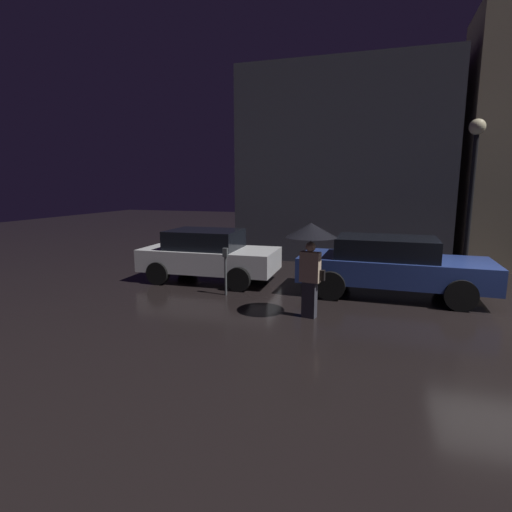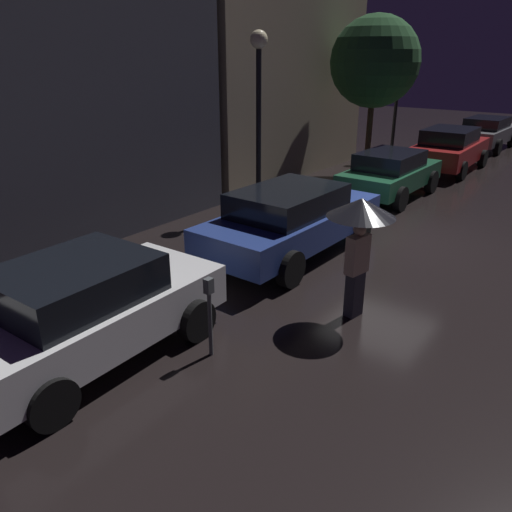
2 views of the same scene
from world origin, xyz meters
name	(u,v)px [view 1 (image 1 of 2)]	position (x,y,z in m)	size (l,w,h in m)	color
ground_plane	(504,319)	(0.00, 0.00, 0.00)	(60.00, 60.00, 0.00)	black
building_facade_left	(342,165)	(-4.09, 6.50, 3.53)	(7.61, 3.00, 7.06)	#3D3D47
parked_car_white	(209,254)	(-7.37, 1.35, 0.78)	(3.97, 2.02, 1.50)	silver
parked_car_blue	(391,264)	(-2.29, 1.27, 0.80)	(4.69, 2.07, 1.49)	navy
pedestrian_with_umbrella	(311,242)	(-3.95, -1.10, 1.63)	(1.08, 1.08, 2.02)	#383842
parking_meter	(225,266)	(-6.30, -0.01, 0.76)	(0.12, 0.10, 1.22)	#4C5154
street_lamp_near	(474,167)	(-0.13, 3.78, 3.29)	(0.44, 0.44, 4.63)	black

